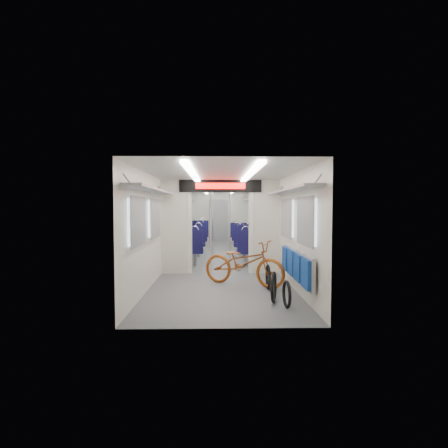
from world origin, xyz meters
The scene contains 14 objects.
carriage centered at (0.00, -0.27, 1.50)m, with size 12.00×12.02×2.31m.
bicycle centered at (0.46, -3.42, 0.48)m, with size 0.63×1.81×0.95m, color #9A4816.
flip_bench centered at (1.35, -4.35, 0.58)m, with size 0.12×2.13×0.55m.
bike_hoop_a centered at (1.04, -5.07, 0.20)m, with size 0.45×0.45×0.05m, color black.
bike_hoop_b centered at (0.88, -4.72, 0.24)m, with size 0.53×0.53×0.05m, color black.
bike_hoop_c centered at (0.93, -3.77, 0.23)m, with size 0.50×0.50×0.05m, color black.
seat_bay_near_left centered at (-0.93, 0.02, 0.55)m, with size 0.93×2.16×1.13m.
seat_bay_near_right centered at (0.93, -0.12, 0.55)m, with size 0.93×2.16×1.13m.
seat_bay_far_left centered at (-0.93, 3.60, 0.58)m, with size 0.96×2.33×1.18m.
seat_bay_far_right centered at (0.93, 3.62, 0.53)m, with size 0.89×1.97×1.07m.
stanchion_near_left centered at (-0.24, -1.62, 1.15)m, with size 0.04×0.04×2.30m, color silver.
stanchion_near_right centered at (0.25, -1.26, 1.15)m, with size 0.04×0.04×2.30m, color silver.
stanchion_far_left centered at (-0.23, 1.56, 1.15)m, with size 0.04×0.04×2.30m, color silver.
stanchion_far_right centered at (0.38, 1.93, 1.15)m, with size 0.04×0.04×2.30m, color silver.
Camera 1 is at (-0.09, -10.62, 1.63)m, focal length 28.00 mm.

